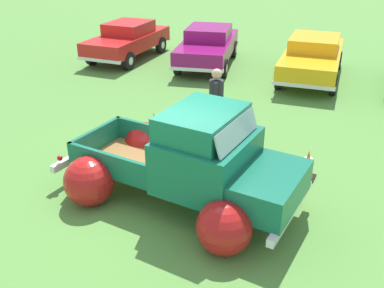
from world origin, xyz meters
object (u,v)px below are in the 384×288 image
spectator_1 (216,101)px  lane_cone_1 (154,124)px  lane_cone_0 (308,164)px  show_car_2 (312,56)px  vintage_pickup_truck (194,168)px  show_car_0 (128,39)px  show_car_1 (208,45)px

spectator_1 → lane_cone_1: bearing=-4.7°
lane_cone_0 → show_car_2: bearing=102.3°
vintage_pickup_truck → spectator_1: vintage_pickup_truck is taller
show_car_2 → lane_cone_0: show_car_2 is taller
show_car_2 → lane_cone_0: (1.51, -6.94, -0.47)m
show_car_2 → spectator_1: (-0.91, -6.19, 0.27)m
show_car_0 → spectator_1: spectator_1 is taller
show_car_0 → show_car_1: 3.33m
spectator_1 → lane_cone_0: (2.42, -0.75, -0.74)m
vintage_pickup_truck → show_car_1: bearing=116.5°
spectator_1 → lane_cone_1: spectator_1 is taller
show_car_0 → show_car_1: bearing=95.2°
show_car_2 → spectator_1: size_ratio=2.68×
lane_cone_1 → lane_cone_0: bearing=-5.0°
show_car_1 → show_car_2: (3.93, 0.09, 0.00)m
lane_cone_0 → spectator_1: bearing=162.7°
vintage_pickup_truck → show_car_1: size_ratio=0.99×
lane_cone_0 → show_car_1: bearing=128.5°
show_car_2 → show_car_0: bearing=-91.9°
spectator_1 → lane_cone_0: size_ratio=2.90×
lane_cone_0 → lane_cone_1: size_ratio=1.00×
show_car_0 → lane_cone_1: 7.67m
show_car_1 → show_car_2: bearing=76.5°
vintage_pickup_truck → lane_cone_1: (-2.24, 2.25, -0.45)m
lane_cone_1 → vintage_pickup_truck: bearing=-45.1°
vintage_pickup_truck → spectator_1: (-0.75, 2.66, 0.30)m
show_car_1 → lane_cone_0: size_ratio=7.60×
lane_cone_0 → vintage_pickup_truck: bearing=-131.3°
lane_cone_1 → show_car_1: bearing=103.3°
vintage_pickup_truck → show_car_0: 10.81m
spectator_1 → lane_cone_1: (-1.49, -0.41, -0.74)m
show_car_0 → lane_cone_0: 10.77m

